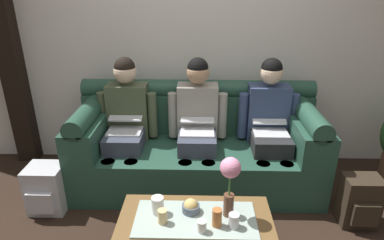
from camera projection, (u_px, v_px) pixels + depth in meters
The scene contains 16 objects.
back_wall_patterned at pixel (199, 25), 3.29m from camera, with size 6.00×0.12×2.90m, color silver.
timber_pillar at pixel (4, 26), 3.22m from camera, with size 0.20×0.20×2.90m, color black.
couch at pixel (197, 147), 3.22m from camera, with size 2.27×0.88×0.96m.
person_left at pixel (126, 119), 3.12m from camera, with size 0.56×0.67×1.22m.
person_middle at pixel (197, 119), 3.10m from camera, with size 0.56×0.67×1.22m.
person_right at pixel (269, 120), 3.09m from camera, with size 0.56×0.67×1.22m.
coffee_table at pixel (195, 225), 2.24m from camera, with size 1.04×0.54×0.39m.
flower_vase at pixel (230, 177), 2.14m from camera, with size 0.14×0.14×0.44m.
snack_bowl at pixel (191, 207), 2.27m from camera, with size 0.12×0.12×0.10m.
cup_near_left at pixel (163, 216), 2.16m from camera, with size 0.06×0.06×0.10m, color #DBB77A.
cup_near_right at pixel (158, 205), 2.25m from camera, with size 0.08×0.08×0.12m, color white.
cup_far_center at pixel (202, 226), 2.09m from camera, with size 0.06×0.06×0.08m, color white.
cup_far_left at pixel (217, 218), 2.13m from camera, with size 0.06×0.06×0.12m, color #B26633.
cup_far_right at pixel (234, 221), 2.12m from camera, with size 0.07×0.07×0.10m, color silver.
backpack_left at pixel (47, 189), 2.85m from camera, with size 0.31×0.31×0.42m.
backpack_right at pixel (360, 202), 2.68m from camera, with size 0.29×0.26×0.43m.
Camera 1 is at (0.02, -1.70, 1.87)m, focal length 31.09 mm.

